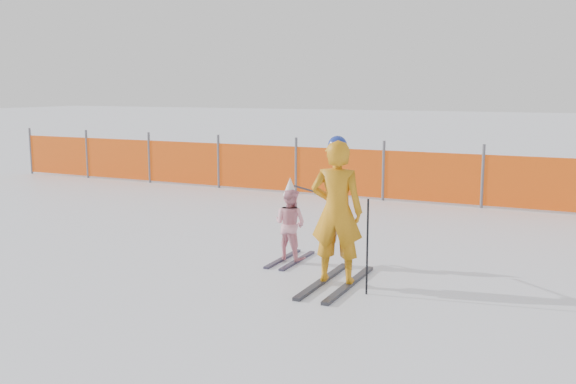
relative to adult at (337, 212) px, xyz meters
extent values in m
plane|color=white|center=(-0.83, -0.08, -0.88)|extent=(120.00, 120.00, 0.00)
cube|color=black|center=(-0.17, 0.00, -0.86)|extent=(0.09, 1.56, 0.04)
cube|color=black|center=(0.17, 0.00, -0.86)|extent=(0.09, 1.56, 0.04)
imported|color=orange|center=(0.00, 0.00, 0.00)|extent=(0.68, 0.50, 1.69)
sphere|color=navy|center=(0.00, 0.00, 0.78)|extent=(0.22, 0.22, 0.22)
cube|color=black|center=(-1.06, 0.73, -0.87)|extent=(0.09, 1.03, 0.03)
cube|color=black|center=(-0.84, 0.73, -0.87)|extent=(0.09, 1.03, 0.03)
imported|color=#FAA3B4|center=(-0.95, 0.73, -0.37)|extent=(0.52, 0.43, 0.96)
cone|color=white|center=(-0.95, 0.73, 0.14)|extent=(0.19, 0.19, 0.24)
cylinder|color=black|center=(0.45, -0.20, -0.33)|extent=(0.02, 0.02, 1.10)
cylinder|color=black|center=(-0.47, 0.36, 0.16)|extent=(0.76, 0.59, 0.02)
cylinder|color=#595960|center=(-11.22, 5.87, -0.26)|extent=(0.06, 0.06, 1.25)
cylinder|color=#595960|center=(-9.22, 5.87, -0.26)|extent=(0.06, 0.06, 1.25)
cylinder|color=#595960|center=(-7.22, 5.87, -0.26)|extent=(0.06, 0.06, 1.25)
cylinder|color=#595960|center=(-5.22, 5.87, -0.26)|extent=(0.06, 0.06, 1.25)
cylinder|color=#595960|center=(-3.22, 5.87, -0.26)|extent=(0.06, 0.06, 1.25)
cylinder|color=#595960|center=(-1.22, 5.87, -0.26)|extent=(0.06, 0.06, 1.25)
cylinder|color=#595960|center=(0.78, 5.87, -0.26)|extent=(0.06, 0.06, 1.25)
cube|color=#FF560D|center=(-2.89, 5.87, -0.33)|extent=(16.65, 0.03, 1.00)
camera|label=1|loc=(2.65, -6.93, 1.43)|focal=40.00mm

